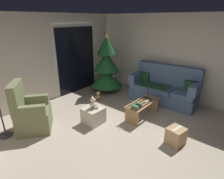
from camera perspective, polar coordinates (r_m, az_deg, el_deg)
name	(u,v)px	position (r m, az deg, el deg)	size (l,w,h in m)	color
ground_plane	(126,142)	(3.90, 4.24, -15.87)	(7.00, 7.00, 0.00)	#B2A38E
wall_back	(38,60)	(5.58, -21.92, 8.37)	(5.72, 0.12, 2.50)	beige
wall_right	(185,59)	(5.80, 21.70, 8.84)	(0.12, 6.00, 2.50)	beige
patio_door_frame	(76,59)	(6.25, -10.99, 9.33)	(1.60, 0.02, 2.20)	silver
patio_door_glass	(77,60)	(6.25, -10.85, 8.87)	(1.50, 0.02, 2.10)	black
couch	(164,89)	(5.65, 15.73, 0.22)	(0.90, 1.98, 1.08)	slate
coffee_table	(143,107)	(4.73, 9.56, -5.27)	(1.10, 0.40, 0.39)	#9E7547
remote_black	(146,98)	(4.91, 10.55, -2.46)	(0.04, 0.16, 0.02)	black
remote_silver	(147,101)	(4.70, 10.76, -3.61)	(0.04, 0.16, 0.02)	#ADADB2
remote_graphite	(151,99)	(4.83, 11.86, -2.97)	(0.04, 0.16, 0.02)	#333338
book_stack	(137,106)	(4.34, 7.77, -5.17)	(0.27, 0.20, 0.08)	#4C4C51
cell_phone	(138,105)	(4.32, 8.16, -4.67)	(0.07, 0.14, 0.01)	black
christmas_tree	(107,67)	(6.06, -1.66, 6.96)	(1.03, 1.03, 1.92)	#4C1E19
armchair	(31,113)	(4.43, -23.84, -6.82)	(0.96, 0.96, 1.13)	olive
ottoman	(93,115)	(4.44, -5.81, -7.97)	(0.44, 0.44, 0.38)	beige
teddy_bear_cream	(93,103)	(4.30, -5.82, -4.32)	(0.22, 0.21, 0.29)	beige
teddy_bear_honey_by_tree	(98,96)	(5.64, -4.33, -2.09)	(0.21, 0.21, 0.29)	tan
cardboard_box_taped_mid_floor	(176,136)	(3.97, 19.19, -13.43)	(0.38, 0.37, 0.35)	tan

